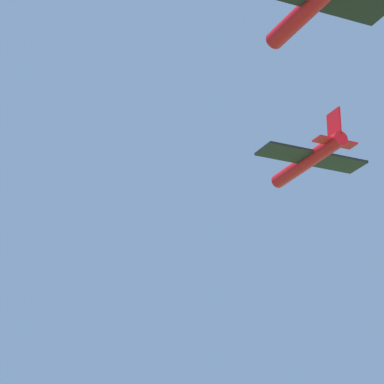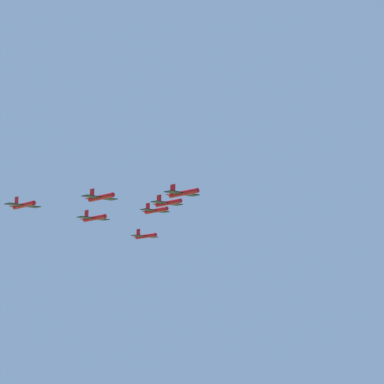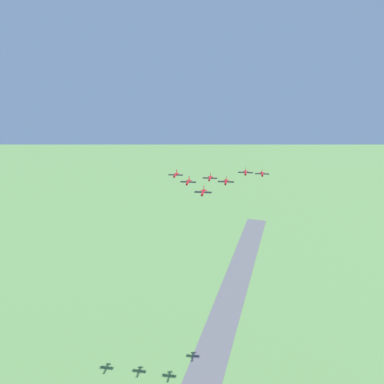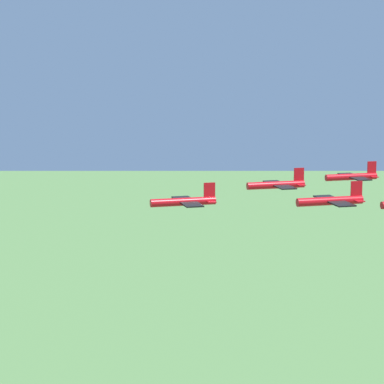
{
  "view_description": "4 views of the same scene",
  "coord_description": "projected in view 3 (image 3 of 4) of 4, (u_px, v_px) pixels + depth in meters",
  "views": [
    {
      "loc": [
        -72.94,
        22.68,
        90.43
      ],
      "look_at": [
        -30.31,
        -20.96,
        114.36
      ],
      "focal_mm": 85.0,
      "sensor_mm": 36.0,
      "label": 1
    },
    {
      "loc": [
        41.25,
        -172.5,
        88.52
      ],
      "look_at": [
        -32.95,
        -28.82,
        117.69
      ],
      "focal_mm": 70.0,
      "sensor_mm": 36.0,
      "label": 2
    },
    {
      "loc": [
        134.53,
        -71.39,
        171.59
      ],
      "look_at": [
        -27.12,
        -35.8,
        120.84
      ],
      "focal_mm": 35.0,
      "sensor_mm": 36.0,
      "label": 3
    },
    {
      "loc": [
        35.42,
        71.19,
        139.11
      ],
      "look_at": [
        -40.77,
        -34.21,
        117.74
      ],
      "focal_mm": 85.0,
      "sensor_mm": 36.0,
      "label": 4
    }
  ],
  "objects": [
    {
      "name": "jet_6",
      "position": [
        262.0,
        174.0,
        228.77
      ],
      "size": [
        9.06,
        8.82,
        3.06
      ],
      "rotation": [
        0.0,
        0.0,
        4.35
      ],
      "color": "#B20C14"
    },
    {
      "name": "jet_2",
      "position": [
        188.0,
        182.0,
        201.04
      ],
      "size": [
        9.06,
        8.82,
        3.06
      ],
      "rotation": [
        0.0,
        0.0,
        4.35
      ],
      "color": "#B20C14"
    },
    {
      "name": "jet_1",
      "position": [
        226.0,
        182.0,
        197.96
      ],
      "size": [
        9.06,
        8.82,
        3.06
      ],
      "rotation": [
        0.0,
        0.0,
        4.35
      ],
      "color": "#B20C14"
    },
    {
      "name": "jet_0",
      "position": [
        203.0,
        192.0,
        183.39
      ],
      "size": [
        9.06,
        8.82,
        3.06
      ],
      "rotation": [
        0.0,
        0.0,
        4.35
      ],
      "color": "#B20C14"
    },
    {
      "name": "jet_5",
      "position": [
        176.0,
        175.0,
        218.97
      ],
      "size": [
        9.06,
        8.82,
        3.06
      ],
      "rotation": [
        0.0,
        0.0,
        4.35
      ],
      "color": "#B20C14"
    },
    {
      "name": "jet_4",
      "position": [
        210.0,
        178.0,
        216.5
      ],
      "size": [
        9.06,
        8.82,
        3.06
      ],
      "rotation": [
        0.0,
        0.0,
        4.35
      ],
      "color": "#B20C14"
    },
    {
      "name": "jet_3",
      "position": [
        245.0,
        173.0,
        212.5
      ],
      "size": [
        9.06,
        8.82,
        3.06
      ],
      "rotation": [
        0.0,
        0.0,
        4.35
      ],
      "color": "#B20C14"
    }
  ]
}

